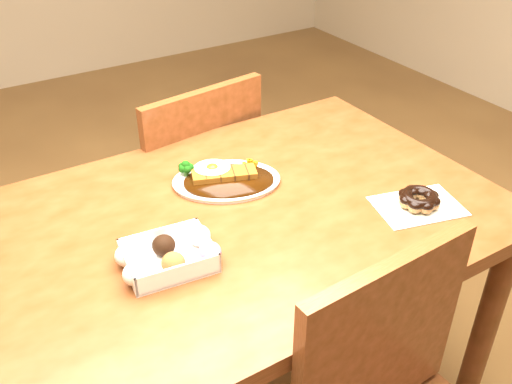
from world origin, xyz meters
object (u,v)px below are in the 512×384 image
katsu_curry_plate (224,178)px  donut_box (169,255)px  pon_de_ring (419,200)px  table (238,248)px  chair_far (187,191)px

katsu_curry_plate → donut_box: bearing=-139.1°
katsu_curry_plate → pon_de_ring: size_ratio=1.39×
pon_de_ring → katsu_curry_plate: bearing=135.1°
table → chair_far: chair_far is taller
table → chair_far: (0.11, 0.54, -0.17)m
table → donut_box: 0.25m
table → katsu_curry_plate: 0.18m
chair_far → donut_box: 0.75m
katsu_curry_plate → donut_box: katsu_curry_plate is taller
katsu_curry_plate → donut_box: size_ratio=1.51×
table → pon_de_ring: pon_de_ring is taller
donut_box → pon_de_ring: size_ratio=0.92×
chair_far → pon_de_ring: (0.25, -0.73, 0.29)m
table → katsu_curry_plate: bearing=73.1°
table → donut_box: (-0.20, -0.08, 0.12)m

